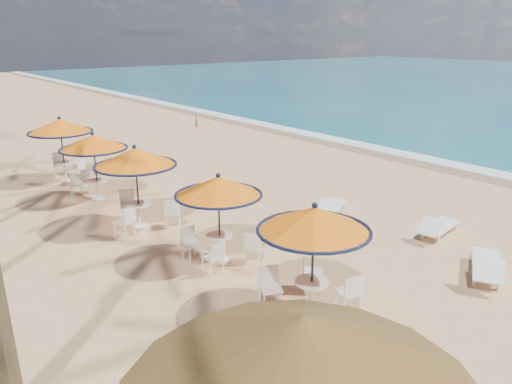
# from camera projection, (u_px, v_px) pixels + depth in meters

# --- Properties ---
(ground) EXTENTS (160.00, 160.00, 0.00)m
(ground) POSITION_uv_depth(u_px,v_px,m) (442.00, 257.00, 13.40)
(ground) COLOR tan
(ground) RESTS_ON ground
(foam_strip) EXTENTS (1.20, 140.00, 0.04)m
(foam_strip) POSITION_uv_depth(u_px,v_px,m) (369.00, 147.00, 26.38)
(foam_strip) COLOR white
(foam_strip) RESTS_ON ground
(wetsand_band) EXTENTS (1.40, 140.00, 0.02)m
(wetsand_band) POSITION_uv_depth(u_px,v_px,m) (358.00, 149.00, 25.84)
(wetsand_band) COLOR olive
(wetsand_band) RESTS_ON ground
(station_0) EXTENTS (2.38, 2.38, 2.48)m
(station_0) POSITION_uv_depth(u_px,v_px,m) (313.00, 232.00, 10.27)
(station_0) COLOR black
(station_0) RESTS_ON ground
(station_1) EXTENTS (2.28, 2.28, 2.37)m
(station_1) POSITION_uv_depth(u_px,v_px,m) (218.00, 198.00, 12.68)
(station_1) COLOR black
(station_1) RESTS_ON ground
(station_2) EXTENTS (2.49, 2.49, 2.59)m
(station_2) POSITION_uv_depth(u_px,v_px,m) (136.00, 168.00, 14.92)
(station_2) COLOR black
(station_2) RESTS_ON ground
(station_3) EXTENTS (2.36, 2.37, 2.47)m
(station_3) POSITION_uv_depth(u_px,v_px,m) (92.00, 148.00, 17.54)
(station_3) COLOR black
(station_3) RESTS_ON ground
(station_4) EXTENTS (2.52, 2.52, 2.63)m
(station_4) POSITION_uv_depth(u_px,v_px,m) (62.00, 134.00, 19.84)
(station_4) COLOR black
(station_4) RESTS_ON ground
(lounger_near) EXTENTS (2.18, 1.59, 0.76)m
(lounger_near) POSITION_uv_depth(u_px,v_px,m) (487.00, 265.00, 12.12)
(lounger_near) COLOR white
(lounger_near) RESTS_ON ground
(lounger_mid) EXTENTS (1.97, 0.89, 0.68)m
(lounger_mid) POSITION_uv_depth(u_px,v_px,m) (438.00, 226.00, 14.64)
(lounger_mid) COLOR white
(lounger_mid) RESTS_ON ground
(lounger_far) EXTENTS (1.89, 1.41, 0.66)m
(lounger_far) POSITION_uv_depth(u_px,v_px,m) (332.00, 207.00, 16.35)
(lounger_far) COLOR white
(lounger_far) RESTS_ON ground
(palapa) EXTENTS (3.96, 3.96, 3.02)m
(palapa) POSITION_uv_depth(u_px,v_px,m) (302.00, 358.00, 5.13)
(palapa) COLOR brown
(palapa) RESTS_ON ground
(person) EXTENTS (0.21, 0.31, 0.83)m
(person) POSITION_uv_depth(u_px,v_px,m) (196.00, 121.00, 31.83)
(person) COLOR #8D6548
(person) RESTS_ON ground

